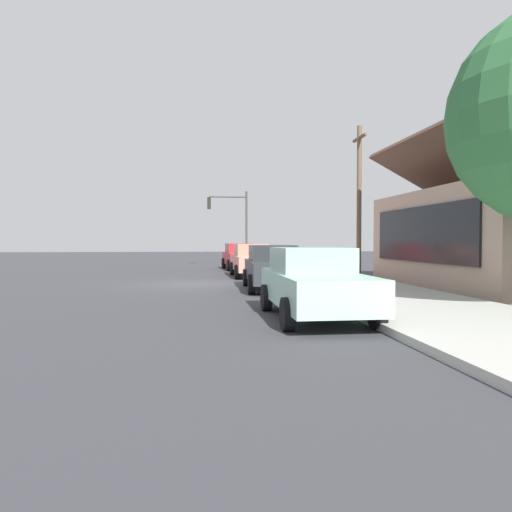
{
  "coord_description": "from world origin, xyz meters",
  "views": [
    {
      "loc": [
        19.92,
        -0.03,
        1.74
      ],
      "look_at": [
        -0.47,
        2.54,
        1.11
      ],
      "focal_mm": 34.42,
      "sensor_mm": 36.0,
      "label": 1
    }
  ],
  "objects": [
    {
      "name": "ground_plane",
      "position": [
        0.0,
        0.0,
        0.0
      ],
      "size": [
        120.0,
        120.0,
        0.0
      ],
      "primitive_type": "plane",
      "color": "#38383D"
    },
    {
      "name": "sidewalk_curb",
      "position": [
        0.0,
        5.6,
        0.08
      ],
      "size": [
        60.0,
        4.2,
        0.16
      ],
      "primitive_type": "cube",
      "color": "#B2AFA8",
      "rests_on": "ground"
    },
    {
      "name": "car_cherry",
      "position": [
        -9.89,
        2.74,
        0.81
      ],
      "size": [
        4.57,
        2.1,
        1.59
      ],
      "rotation": [
        0.0,
        0.0,
        0.05
      ],
      "color": "red",
      "rests_on": "ground"
    },
    {
      "name": "car_coral",
      "position": [
        -3.77,
        2.75,
        0.81
      ],
      "size": [
        4.57,
        1.92,
        1.59
      ],
      "rotation": [
        0.0,
        0.0,
        0.0
      ],
      "color": "#EA8C75",
      "rests_on": "ground"
    },
    {
      "name": "car_charcoal",
      "position": [
        2.54,
        2.79,
        0.82
      ],
      "size": [
        4.82,
        2.17,
        1.59
      ],
      "rotation": [
        0.0,
        0.0,
        -0.05
      ],
      "color": "#2D3035",
      "rests_on": "ground"
    },
    {
      "name": "car_seafoam",
      "position": [
        9.15,
        2.65,
        0.81
      ],
      "size": [
        4.52,
        2.02,
        1.59
      ],
      "rotation": [
        0.0,
        0.0,
        0.0
      ],
      "color": "#9ED1BC",
      "rests_on": "ground"
    },
    {
      "name": "traffic_light_main",
      "position": [
        -14.15,
        2.54,
        3.49
      ],
      "size": [
        0.37,
        2.79,
        5.2
      ],
      "color": "#383833",
      "rests_on": "ground"
    },
    {
      "name": "utility_pole_wooden",
      "position": [
        -3.91,
        8.2,
        3.93
      ],
      "size": [
        1.8,
        0.24,
        7.5
      ],
      "color": "brown",
      "rests_on": "ground"
    },
    {
      "name": "fire_hydrant_red",
      "position": [
        -3.75,
        4.2,
        0.5
      ],
      "size": [
        0.22,
        0.22,
        0.71
      ],
      "color": "red",
      "rests_on": "sidewalk_curb"
    }
  ]
}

